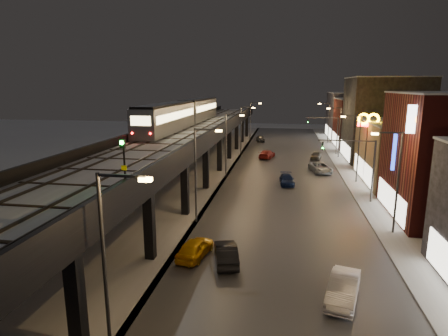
{
  "coord_description": "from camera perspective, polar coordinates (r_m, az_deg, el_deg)",
  "views": [
    {
      "loc": [
        7.34,
        -19.82,
        12.71
      ],
      "look_at": [
        1.69,
        14.75,
        5.0
      ],
      "focal_mm": 30.0,
      "sensor_mm": 36.0,
      "label": 1
    }
  ],
  "objects": [
    {
      "name": "car_near_white",
      "position": [
        28.0,
        0.31,
        -12.93
      ],
      "size": [
        2.54,
        4.67,
        1.46
      ],
      "primitive_type": "imported",
      "rotation": [
        0.0,
        0.0,
        3.38
      ],
      "color": "black",
      "rests_on": "ground"
    },
    {
      "name": "sign_citgo",
      "position": [
        35.18,
        27.79,
        4.25
      ],
      "size": [
        2.35,
        0.39,
        11.18
      ],
      "color": "#38383A",
      "rests_on": "ground"
    },
    {
      "name": "car_onc_dark",
      "position": [
        57.55,
        14.47,
        0.0
      ],
      "size": [
        3.56,
        5.69,
        1.47
      ],
      "primitive_type": "imported",
      "rotation": [
        0.0,
        0.0,
        0.23
      ],
      "color": "#919AA7",
      "rests_on": "ground"
    },
    {
      "name": "building_f",
      "position": [
        97.51,
        19.26,
        7.54
      ],
      "size": [
        12.2,
        16.2,
        11.16
      ],
      "color": "#393841",
      "rests_on": "ground"
    },
    {
      "name": "elevated_viaduct",
      "position": [
        53.83,
        -5.17,
        4.79
      ],
      "size": [
        9.0,
        100.0,
        6.3
      ],
      "color": "black",
      "rests_on": "ground"
    },
    {
      "name": "streetlight_left_3",
      "position": [
        69.66,
        2.85,
        6.24
      ],
      "size": [
        2.57,
        0.28,
        9.0
      ],
      "color": "#38383A",
      "rests_on": "ground"
    },
    {
      "name": "car_far_white",
      "position": [
        87.4,
        5.58,
        4.49
      ],
      "size": [
        2.4,
        4.6,
        1.49
      ],
      "primitive_type": "imported",
      "rotation": [
        0.0,
        0.0,
        3.29
      ],
      "color": "#4C4E50",
      "rests_on": "ground"
    },
    {
      "name": "building_d",
      "position": [
        70.06,
        23.18,
        6.81
      ],
      "size": [
        12.2,
        13.2,
        14.16
      ],
      "color": "#29292A",
      "rests_on": "ground"
    },
    {
      "name": "streetlight_right_3",
      "position": [
        69.86,
        17.04,
        5.73
      ],
      "size": [
        2.56,
        0.28,
        9.0
      ],
      "color": "#38383A",
      "rests_on": "ground"
    },
    {
      "name": "road_surface",
      "position": [
        56.27,
        9.21,
        -0.77
      ],
      "size": [
        17.0,
        120.0,
        0.06
      ],
      "primitive_type": "cube",
      "color": "#46474D",
      "rests_on": "ground"
    },
    {
      "name": "sign_mcdonalds",
      "position": [
        52.44,
        21.08,
        5.8
      ],
      "size": [
        2.74,
        0.78,
        9.26
      ],
      "color": "#38383A",
      "rests_on": "ground"
    },
    {
      "name": "car_onc_white",
      "position": [
        49.69,
        9.56,
        -1.82
      ],
      "size": [
        2.11,
        4.51,
        1.27
      ],
      "primitive_type": "imported",
      "rotation": [
        0.0,
        0.0,
        0.08
      ],
      "color": "#0E1B45",
      "rests_on": "ground"
    },
    {
      "name": "under_viaduct_pavement",
      "position": [
        57.83,
        -4.29,
        -0.29
      ],
      "size": [
        11.0,
        120.0,
        0.06
      ],
      "primitive_type": "cube",
      "color": "#9FA1A8",
      "rests_on": "ground"
    },
    {
      "name": "car_onc_red",
      "position": [
        67.67,
        13.85,
        1.82
      ],
      "size": [
        2.33,
        4.26,
        1.37
      ],
      "primitive_type": "imported",
      "rotation": [
        0.0,
        0.0,
        -0.18
      ],
      "color": "#555657",
      "rests_on": "ground"
    },
    {
      "name": "traffic_light_rig_a",
      "position": [
        43.45,
        20.38,
        0.74
      ],
      "size": [
        6.1,
        0.34,
        7.0
      ],
      "color": "#38383A",
      "rests_on": "ground"
    },
    {
      "name": "rail_signal",
      "position": [
        23.02,
        -15.1,
        2.08
      ],
      "size": [
        0.35,
        0.43,
        3.01
      ],
      "color": "black",
      "rests_on": "viaduct_trackbed"
    },
    {
      "name": "streetlight_left_0",
      "position": [
        18.33,
        -17.13,
        -12.25
      ],
      "size": [
        2.57,
        0.28,
        9.0
      ],
      "color": "#38383A",
      "rests_on": "ground"
    },
    {
      "name": "building_c",
      "position": [
        55.11,
        26.75,
        2.07
      ],
      "size": [
        12.2,
        15.2,
        8.16
      ],
      "color": "olive",
      "rests_on": "ground"
    },
    {
      "name": "streetlight_left_1",
      "position": [
        34.54,
        -3.94,
        -0.11
      ],
      "size": [
        2.57,
        0.28,
        9.0
      ],
      "color": "#38383A",
      "rests_on": "ground"
    },
    {
      "name": "subway_train",
      "position": [
        60.83,
        -5.9,
        8.38
      ],
      "size": [
        3.17,
        38.23,
        3.79
      ],
      "color": "gray",
      "rests_on": "viaduct_trackbed"
    },
    {
      "name": "sign_carwash",
      "position": [
        40.06,
        25.3,
        1.22
      ],
      "size": [
        1.58,
        0.35,
        8.18
      ],
      "color": "#38383A",
      "rests_on": "ground"
    },
    {
      "name": "viaduct_parapet_far",
      "position": [
        55.07,
        -9.57,
        6.14
      ],
      "size": [
        0.3,
        100.0,
        1.1
      ],
      "primitive_type": "cube",
      "color": "black",
      "rests_on": "elevated_viaduct"
    },
    {
      "name": "car_taxi",
      "position": [
        28.89,
        -4.43,
        -12.14
      ],
      "size": [
        2.41,
        4.49,
        1.45
      ],
      "primitive_type": "imported",
      "rotation": [
        0.0,
        0.0,
        2.97
      ],
      "color": "#EAA90F",
      "rests_on": "ground"
    },
    {
      "name": "streetlight_right_4",
      "position": [
        87.64,
        15.52,
        7.08
      ],
      "size": [
        2.56,
        0.28,
        9.0
      ],
      "color": "#38383A",
      "rests_on": "ground"
    },
    {
      "name": "car_onc_silver",
      "position": [
        24.65,
        17.7,
        -17.21
      ],
      "size": [
        2.77,
        4.93,
        1.54
      ],
      "primitive_type": "imported",
      "rotation": [
        0.0,
        0.0,
        -0.26
      ],
      "color": "silver",
      "rests_on": "ground"
    },
    {
      "name": "streetlight_left_2",
      "position": [
        51.95,
        0.59,
        4.14
      ],
      "size": [
        2.57,
        0.28,
        9.0
      ],
      "color": "#38383A",
      "rests_on": "ground"
    },
    {
      "name": "ground",
      "position": [
        24.66,
        -9.98,
        -18.82
      ],
      "size": [
        220.0,
        220.0,
        0.0
      ],
      "primitive_type": "plane",
      "color": "silver"
    },
    {
      "name": "streetlight_left_4",
      "position": [
        87.48,
        4.19,
        7.48
      ],
      "size": [
        2.57,
        0.28,
        9.0
      ],
      "color": "#38383A",
      "rests_on": "ground"
    },
    {
      "name": "building_e",
      "position": [
        83.84,
        20.83,
        6.39
      ],
      "size": [
        12.2,
        12.2,
        10.16
      ],
      "color": "maroon",
      "rests_on": "ground"
    },
    {
      "name": "streetlight_right_2",
      "position": [
        52.21,
        19.58,
        3.47
      ],
      "size": [
        2.56,
        0.28,
        9.0
      ],
      "color": "#38383A",
      "rests_on": "ground"
    },
    {
      "name": "car_mid_dark",
      "position": [
        67.31,
        6.55,
        2.08
      ],
      "size": [
        3.06,
        5.35,
        1.46
      ],
      "primitive_type": "imported",
      "rotation": [
        0.0,
        0.0,
        2.93
      ],
      "color": "maroon",
      "rests_on": "ground"
    },
    {
      "name": "traffic_light_rig_b",
      "position": [
        72.78,
        16.0,
        5.46
      ],
      "size": [
        6.1,
        0.34,
        7.0
      ],
      "color": "#38383A",
      "rests_on": "ground"
    },
    {
      "name": "viaduct_parapet_streetside",
      "position": [
        52.92,
        -0.56,
        6.06
      ],
      "size": [
        0.3,
        100.0,
        1.1
      ],
      "primitive_type": "cube",
      "color": "black",
      "rests_on": "elevated_viaduct"
    },
    {
      "name": "viaduct_trackbed",
      "position": [
        53.85,
        -5.16,
        5.62
      ],
      "size": [
        8.4,
        100.0,
        0.32
      ],
      "color": "#B2B7C1",
      "rests_on": "elevated_viaduct"
    },
    {
      "name": "sidewalk_right",
      "position": [
        57.17,
        19.28,
        -1.07
      ],
      "size": [
        4.0,
        120.0,
        0.14
      ],
      "primitive_type": "cube",
      "color": "#9FA1A8",
      "rests_on": "ground"
    },
    {
      "name": "streetlight_right_1",
      "position": [
        34.94,
        24.63,
        -1.09
      ],
      "size": [
        2.56,
        0.28,
        9.0
      ],
      "color": "#38383A",
      "rests_on": "ground"
    }
  ]
}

